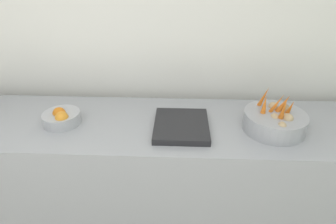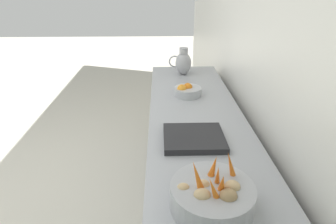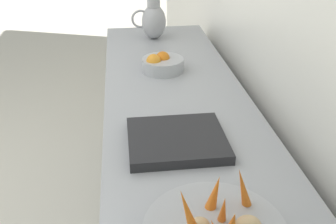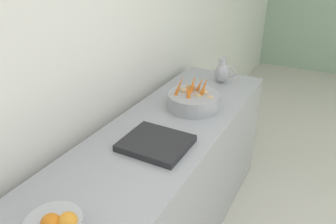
% 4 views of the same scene
% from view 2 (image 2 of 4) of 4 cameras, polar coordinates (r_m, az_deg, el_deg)
% --- Properties ---
extents(ground_plane, '(15.44, 15.44, 0.00)m').
position_cam_2_polar(ground_plane, '(2.74, -30.63, -17.86)').
color(ground_plane, beige).
extents(prep_counter, '(0.63, 2.74, 0.89)m').
position_cam_2_polar(prep_counter, '(1.97, 6.03, -15.13)').
color(prep_counter, '#9EA0A5').
rests_on(prep_counter, ground_plane).
extents(vegetable_colander, '(0.33, 0.33, 0.23)m').
position_cam_2_polar(vegetable_colander, '(1.18, 8.92, -16.26)').
color(vegetable_colander, '#9EA0A5').
rests_on(vegetable_colander, prep_counter).
extents(orange_bowl, '(0.21, 0.21, 0.10)m').
position_cam_2_polar(orange_bowl, '(2.21, 3.88, 4.29)').
color(orange_bowl, '#ADAFB5').
rests_on(orange_bowl, prep_counter).
extents(metal_pitcher_tall, '(0.21, 0.15, 0.25)m').
position_cam_2_polar(metal_pitcher_tall, '(2.71, 3.06, 9.93)').
color(metal_pitcher_tall, '#A3A3A8').
rests_on(metal_pitcher_tall, prep_counter).
extents(counter_sink_basin, '(0.34, 0.30, 0.04)m').
position_cam_2_polar(counter_sink_basin, '(1.61, 5.24, -5.23)').
color(counter_sink_basin, '#232326').
rests_on(counter_sink_basin, prep_counter).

